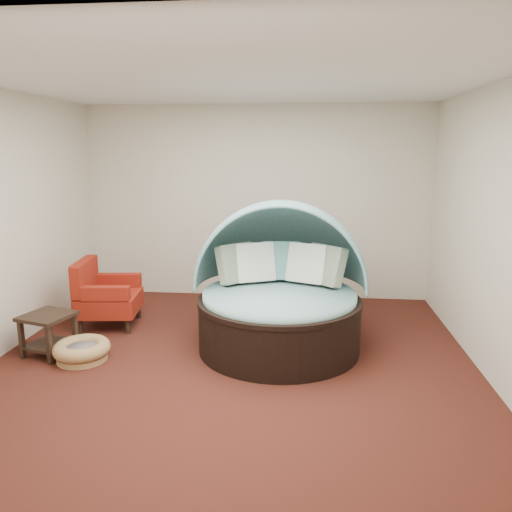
# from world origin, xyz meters

# --- Properties ---
(floor) EXTENTS (5.00, 5.00, 0.00)m
(floor) POSITION_xyz_m (0.00, 0.00, 0.00)
(floor) COLOR #4A1D15
(floor) RESTS_ON ground
(wall_back) EXTENTS (5.00, 0.00, 5.00)m
(wall_back) POSITION_xyz_m (0.00, 2.50, 1.40)
(wall_back) COLOR beige
(wall_back) RESTS_ON floor
(wall_front) EXTENTS (5.00, 0.00, 5.00)m
(wall_front) POSITION_xyz_m (0.00, -2.50, 1.40)
(wall_front) COLOR beige
(wall_front) RESTS_ON floor
(wall_right) EXTENTS (0.00, 5.00, 5.00)m
(wall_right) POSITION_xyz_m (2.50, 0.00, 1.40)
(wall_right) COLOR beige
(wall_right) RESTS_ON floor
(ceiling) EXTENTS (5.00, 5.00, 0.00)m
(ceiling) POSITION_xyz_m (0.00, 0.00, 2.80)
(ceiling) COLOR white
(ceiling) RESTS_ON wall_back
(canopy_daybed) EXTENTS (1.94, 1.81, 1.64)m
(canopy_daybed) POSITION_xyz_m (0.45, 0.57, 0.76)
(canopy_daybed) COLOR black
(canopy_daybed) RESTS_ON floor
(pet_basket) EXTENTS (0.78, 0.78, 0.20)m
(pet_basket) POSITION_xyz_m (-1.59, -0.05, 0.11)
(pet_basket) COLOR olive
(pet_basket) RESTS_ON floor
(red_armchair) EXTENTS (0.79, 0.79, 0.84)m
(red_armchair) POSITION_xyz_m (-1.75, 0.99, 0.39)
(red_armchair) COLOR black
(red_armchair) RESTS_ON floor
(side_table) EXTENTS (0.59, 0.59, 0.45)m
(side_table) POSITION_xyz_m (-2.00, 0.05, 0.29)
(side_table) COLOR black
(side_table) RESTS_ON floor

